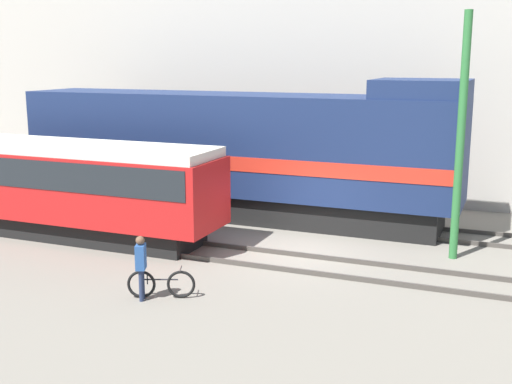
{
  "coord_description": "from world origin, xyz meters",
  "views": [
    {
      "loc": [
        5.95,
        -17.65,
        5.81
      ],
      "look_at": [
        -1.31,
        0.03,
        1.8
      ],
      "focal_mm": 45.0,
      "sensor_mm": 36.0,
      "label": 1
    }
  ],
  "objects_px": {
    "utility_pole_left": "(460,139)",
    "freight_locomotive": "(237,152)",
    "streetcar": "(52,182)",
    "bicycle": "(161,284)",
    "person": "(141,262)"
  },
  "relations": [
    {
      "from": "freight_locomotive",
      "to": "bicycle",
      "type": "height_order",
      "value": "freight_locomotive"
    },
    {
      "from": "utility_pole_left",
      "to": "freight_locomotive",
      "type": "bearing_deg",
      "value": 163.73
    },
    {
      "from": "person",
      "to": "streetcar",
      "type": "bearing_deg",
      "value": 145.84
    },
    {
      "from": "person",
      "to": "utility_pole_left",
      "type": "xyz_separation_m",
      "value": [
        6.7,
        6.37,
        2.57
      ]
    },
    {
      "from": "bicycle",
      "to": "person",
      "type": "bearing_deg",
      "value": -140.9
    },
    {
      "from": "freight_locomotive",
      "to": "person",
      "type": "distance_m",
      "value": 8.92
    },
    {
      "from": "freight_locomotive",
      "to": "bicycle",
      "type": "relative_size",
      "value": 10.32
    },
    {
      "from": "streetcar",
      "to": "utility_pole_left",
      "type": "bearing_deg",
      "value": 10.47
    },
    {
      "from": "freight_locomotive",
      "to": "streetcar",
      "type": "xyz_separation_m",
      "value": [
        -4.63,
        -4.67,
        -0.61
      ]
    },
    {
      "from": "freight_locomotive",
      "to": "utility_pole_left",
      "type": "relative_size",
      "value": 2.3
    },
    {
      "from": "freight_locomotive",
      "to": "bicycle",
      "type": "distance_m",
      "value": 8.81
    },
    {
      "from": "freight_locomotive",
      "to": "streetcar",
      "type": "distance_m",
      "value": 6.61
    },
    {
      "from": "person",
      "to": "utility_pole_left",
      "type": "bearing_deg",
      "value": 43.57
    },
    {
      "from": "streetcar",
      "to": "utility_pole_left",
      "type": "distance_m",
      "value": 12.97
    },
    {
      "from": "person",
      "to": "utility_pole_left",
      "type": "distance_m",
      "value": 9.59
    }
  ]
}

